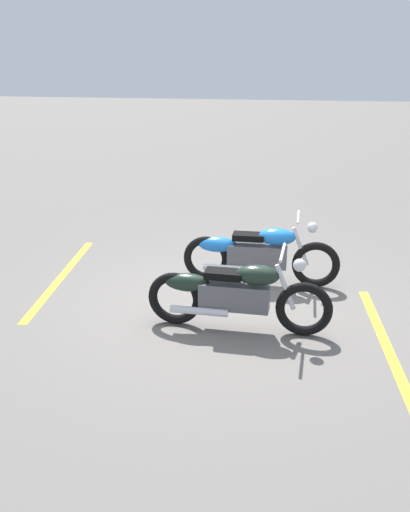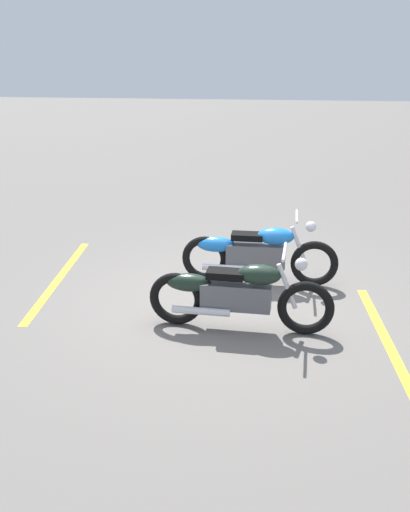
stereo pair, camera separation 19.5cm
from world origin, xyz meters
name	(u,v)px [view 1 (the left image)]	position (x,y,z in m)	size (l,w,h in m)	color
ground_plane	(229,303)	(0.00, 0.00, 0.00)	(60.00, 60.00, 0.00)	#66605B
motorcycle_bright_foreground	(257,253)	(-0.31, -0.75, 0.46)	(2.23, 0.62, 1.04)	black
motorcycle_dark_foreground	(233,294)	(-0.13, 0.75, 0.46)	(2.23, 0.62, 1.04)	black
parking_stripe_near	(387,347)	(-1.92, 0.96, 0.00)	(3.20, 0.12, 0.01)	yellow
parking_stripe_mid	(61,277)	(2.56, -0.57, 0.00)	(3.20, 0.12, 0.01)	yellow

